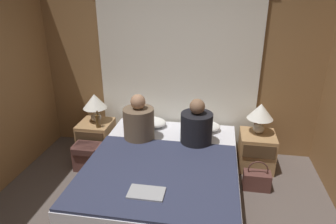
{
  "coord_description": "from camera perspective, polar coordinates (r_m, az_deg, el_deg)",
  "views": [
    {
      "loc": [
        0.54,
        -2.01,
        2.24
      ],
      "look_at": [
        0.0,
        1.19,
        0.9
      ],
      "focal_mm": 32.0,
      "sensor_mm": 36.0,
      "label": 1
    }
  ],
  "objects": [
    {
      "name": "wall_back",
      "position": [
        4.2,
        1.95,
        8.81
      ],
      "size": [
        3.96,
        0.06,
        2.5
      ],
      "color": "olive",
      "rests_on": "ground_plane"
    },
    {
      "name": "curtain_panel",
      "position": [
        4.16,
        1.82,
        7.19
      ],
      "size": [
        2.4,
        0.02,
        2.29
      ],
      "color": "white",
      "rests_on": "ground_plane"
    },
    {
      "name": "bed",
      "position": [
        3.56,
        -0.86,
        -12.08
      ],
      "size": [
        1.69,
        2.1,
        0.45
      ],
      "color": "olive",
      "rests_on": "ground_plane"
    },
    {
      "name": "nightstand_left",
      "position": [
        4.46,
        -13.43,
        -4.8
      ],
      "size": [
        0.45,
        0.47,
        0.48
      ],
      "color": "#A87F51",
      "rests_on": "ground_plane"
    },
    {
      "name": "nightstand_right",
      "position": [
        4.18,
        16.48,
        -7.08
      ],
      "size": [
        0.45,
        0.47,
        0.48
      ],
      "color": "#A87F51",
      "rests_on": "ground_plane"
    },
    {
      "name": "lamp_left",
      "position": [
        4.3,
        -13.78,
        1.7
      ],
      "size": [
        0.33,
        0.33,
        0.41
      ],
      "color": "#B2A899",
      "rests_on": "nightstand_left"
    },
    {
      "name": "lamp_right",
      "position": [
        4.01,
        17.2,
        -0.21
      ],
      "size": [
        0.33,
        0.33,
        0.41
      ],
      "color": "#B2A899",
      "rests_on": "nightstand_right"
    },
    {
      "name": "pillow_left",
      "position": [
        4.2,
        -3.83,
        -1.94
      ],
      "size": [
        0.51,
        0.35,
        0.12
      ],
      "color": "white",
      "rests_on": "bed"
    },
    {
      "name": "pillow_right",
      "position": [
        4.1,
        6.35,
        -2.64
      ],
      "size": [
        0.51,
        0.35,
        0.12
      ],
      "color": "white",
      "rests_on": "bed"
    },
    {
      "name": "blanket_on_bed",
      "position": [
        3.17,
        -1.92,
        -11.61
      ],
      "size": [
        1.63,
        1.41,
        0.03
      ],
      "color": "#2D334C",
      "rests_on": "bed"
    },
    {
      "name": "person_left_in_bed",
      "position": [
        3.78,
        -5.59,
        -1.93
      ],
      "size": [
        0.39,
        0.39,
        0.6
      ],
      "color": "brown",
      "rests_on": "bed"
    },
    {
      "name": "person_right_in_bed",
      "position": [
        3.67,
        5.44,
        -2.81
      ],
      "size": [
        0.39,
        0.39,
        0.59
      ],
      "color": "black",
      "rests_on": "bed"
    },
    {
      "name": "beer_bottle_on_left_stand",
      "position": [
        4.17,
        -13.2,
        -1.64
      ],
      "size": [
        0.06,
        0.06,
        0.24
      ],
      "color": "#513819",
      "rests_on": "nightstand_left"
    },
    {
      "name": "laptop_on_bed",
      "position": [
        2.88,
        -4.14,
        -15.1
      ],
      "size": [
        0.34,
        0.21,
        0.02
      ],
      "color": "#9EA0A5",
      "rests_on": "blanket_on_bed"
    },
    {
      "name": "backpack_on_floor",
      "position": [
        4.13,
        -15.07,
        -7.96
      ],
      "size": [
        0.35,
        0.27,
        0.36
      ],
      "color": "brown",
      "rests_on": "ground_plane"
    },
    {
      "name": "handbag_on_floor",
      "position": [
        3.82,
        16.55,
        -12.27
      ],
      "size": [
        0.32,
        0.17,
        0.38
      ],
      "color": "brown",
      "rests_on": "ground_plane"
    }
  ]
}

